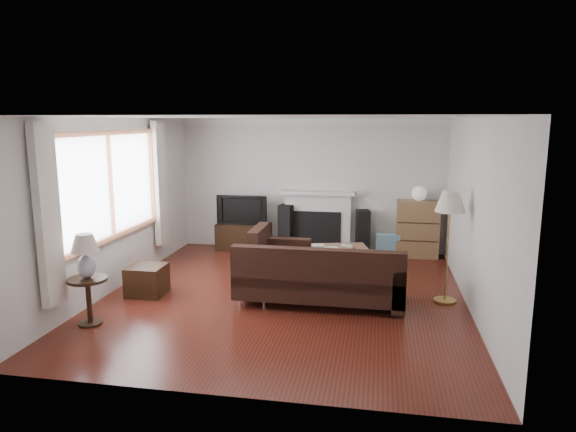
% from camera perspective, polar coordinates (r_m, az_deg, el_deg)
% --- Properties ---
extents(room, '(5.10, 5.60, 2.54)m').
position_cam_1_polar(room, '(7.07, -0.43, 0.76)').
color(room, '#501B11').
rests_on(room, ground).
extents(window, '(0.12, 2.74, 1.54)m').
position_cam_1_polar(window, '(7.67, -19.04, 3.22)').
color(window, brown).
rests_on(window, room).
extents(curtain_near, '(0.10, 0.35, 2.10)m').
position_cam_1_polar(curtain_near, '(6.40, -25.15, 0.07)').
color(curtain_near, silver).
rests_on(curtain_near, room).
extents(curtain_far, '(0.10, 0.35, 2.10)m').
position_cam_1_polar(curtain_far, '(9.02, -14.04, 3.54)').
color(curtain_far, silver).
rests_on(curtain_far, room).
extents(fireplace, '(1.40, 0.26, 1.15)m').
position_cam_1_polar(fireplace, '(9.73, 3.30, -0.58)').
color(fireplace, white).
rests_on(fireplace, room).
extents(tv_stand, '(1.02, 0.46, 0.51)m').
position_cam_1_polar(tv_stand, '(9.92, -4.95, -2.27)').
color(tv_stand, black).
rests_on(tv_stand, ground).
extents(television, '(0.97, 0.13, 0.56)m').
position_cam_1_polar(television, '(9.82, -4.99, 0.76)').
color(television, black).
rests_on(television, tv_stand).
extents(speaker_left, '(0.31, 0.35, 0.89)m').
position_cam_1_polar(speaker_left, '(9.75, -0.14, -1.32)').
color(speaker_left, black).
rests_on(speaker_left, ground).
extents(speaker_right, '(0.28, 0.32, 0.83)m').
position_cam_1_polar(speaker_right, '(9.62, 8.31, -1.79)').
color(speaker_right, black).
rests_on(speaker_right, ground).
extents(bookshelf, '(0.75, 0.36, 1.03)m').
position_cam_1_polar(bookshelf, '(9.60, 14.19, -1.40)').
color(bookshelf, brown).
rests_on(bookshelf, ground).
extents(globe_lamp, '(0.26, 0.26, 0.26)m').
position_cam_1_polar(globe_lamp, '(9.49, 14.36, 2.43)').
color(globe_lamp, white).
rests_on(globe_lamp, bookshelf).
extents(sectional_sofa, '(2.44, 1.78, 0.79)m').
position_cam_1_polar(sectional_sofa, '(7.00, 3.54, -6.57)').
color(sectional_sofa, black).
rests_on(sectional_sofa, ground).
extents(coffee_table, '(1.25, 0.87, 0.44)m').
position_cam_1_polar(coffee_table, '(8.37, 4.91, -4.94)').
color(coffee_table, brown).
rests_on(coffee_table, ground).
extents(footstool, '(0.51, 0.51, 0.42)m').
position_cam_1_polar(footstool, '(7.65, -15.40, -6.88)').
color(footstool, black).
rests_on(footstool, ground).
extents(floor_lamp, '(0.44, 0.44, 1.54)m').
position_cam_1_polar(floor_lamp, '(7.26, 17.33, -3.32)').
color(floor_lamp, '#A58339').
rests_on(floor_lamp, ground).
extents(side_table, '(0.47, 0.47, 0.59)m').
position_cam_1_polar(side_table, '(6.76, -21.24, -8.82)').
color(side_table, black).
rests_on(side_table, ground).
extents(table_lamp, '(0.33, 0.33, 0.54)m').
position_cam_1_polar(table_lamp, '(6.61, -21.57, -4.21)').
color(table_lamp, silver).
rests_on(table_lamp, side_table).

